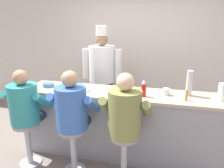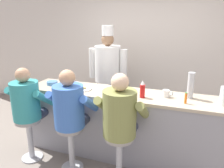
% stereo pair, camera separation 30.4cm
% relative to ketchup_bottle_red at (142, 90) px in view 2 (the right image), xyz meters
% --- Properties ---
extents(ground_plane, '(20.00, 20.00, 0.00)m').
position_rel_ketchup_bottle_red_xyz_m(ground_plane, '(-0.24, -0.20, -1.09)').
color(ground_plane, slate).
extents(wall_back, '(10.00, 0.06, 2.70)m').
position_rel_ketchup_bottle_red_xyz_m(wall_back, '(-0.24, 1.71, 0.26)').
color(wall_back, beige).
rests_on(wall_back, ground_plane).
extents(diner_counter, '(3.01, 0.61, 0.99)m').
position_rel_ketchup_bottle_red_xyz_m(diner_counter, '(-0.24, 0.10, -0.60)').
color(diner_counter, gray).
rests_on(diner_counter, ground_plane).
extents(ketchup_bottle_red, '(0.07, 0.07, 0.23)m').
position_rel_ketchup_bottle_red_xyz_m(ketchup_bottle_red, '(0.00, 0.00, 0.00)').
color(ketchup_bottle_red, red).
rests_on(ketchup_bottle_red, diner_counter).
extents(hot_sauce_bottle_orange, '(0.03, 0.03, 0.14)m').
position_rel_ketchup_bottle_red_xyz_m(hot_sauce_bottle_orange, '(0.54, -0.03, -0.04)').
color(hot_sauce_bottle_orange, orange).
rests_on(hot_sauce_bottle_orange, diner_counter).
extents(breakfast_plate, '(0.26, 0.26, 0.05)m').
position_rel_ketchup_bottle_red_xyz_m(breakfast_plate, '(-0.89, 0.03, -0.09)').
color(breakfast_plate, white).
rests_on(breakfast_plate, diner_counter).
extents(cereal_bowl, '(0.17, 0.17, 0.06)m').
position_rel_ketchup_bottle_red_xyz_m(cereal_bowl, '(-1.46, 0.10, -0.08)').
color(cereal_bowl, '#4C7FB7').
rests_on(cereal_bowl, diner_counter).
extents(coffee_mug_white, '(0.14, 0.09, 0.10)m').
position_rel_ketchup_bottle_red_xyz_m(coffee_mug_white, '(0.29, 0.13, -0.06)').
color(coffee_mug_white, white).
rests_on(coffee_mug_white, diner_counter).
extents(cup_stack_steel, '(0.09, 0.09, 0.34)m').
position_rel_ketchup_bottle_red_xyz_m(cup_stack_steel, '(0.58, 0.18, 0.07)').
color(cup_stack_steel, '#B7BABF').
rests_on(cup_stack_steel, diner_counter).
extents(diner_seated_teal, '(0.57, 0.56, 1.36)m').
position_rel_ketchup_bottle_red_xyz_m(diner_seated_teal, '(-1.52, -0.42, -0.24)').
color(diner_seated_teal, '#B2B5BA').
rests_on(diner_seated_teal, ground_plane).
extents(diner_seated_blue, '(0.59, 0.58, 1.39)m').
position_rel_ketchup_bottle_red_xyz_m(diner_seated_blue, '(-0.84, -0.42, -0.23)').
color(diner_seated_blue, '#B2B5BA').
rests_on(diner_seated_blue, ground_plane).
extents(diner_seated_olive, '(0.60, 0.59, 1.40)m').
position_rel_ketchup_bottle_red_xyz_m(diner_seated_olive, '(-0.17, -0.41, -0.23)').
color(diner_seated_olive, '#B2B5BA').
rests_on(diner_seated_olive, ground_plane).
extents(cook_in_whites_near, '(0.73, 0.47, 1.87)m').
position_rel_ketchup_bottle_red_xyz_m(cook_in_whites_near, '(-0.87, 1.00, -0.06)').
color(cook_in_whites_near, '#232328').
rests_on(cook_in_whites_near, ground_plane).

